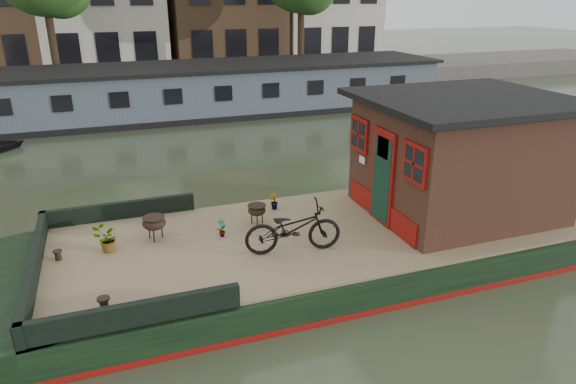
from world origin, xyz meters
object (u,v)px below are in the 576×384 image
object	(u,v)px
potted_plant_a	(222,228)
brazier_rear	(155,228)
bicycle	(293,228)
brazier_front	(257,215)
cabin	(460,155)

from	to	relation	value
potted_plant_a	brazier_rear	xyz separation A→B (m)	(-1.20, 0.30, 0.05)
bicycle	potted_plant_a	distance (m)	1.49
potted_plant_a	brazier_rear	distance (m)	1.24
brazier_rear	potted_plant_a	bearing A→B (deg)	-14.19
potted_plant_a	brazier_front	world-z (taller)	brazier_front
bicycle	potted_plant_a	bearing A→B (deg)	54.80
cabin	bicycle	distance (m)	3.98
cabin	brazier_front	world-z (taller)	cabin
potted_plant_a	brazier_front	bearing A→B (deg)	21.10
brazier_front	brazier_rear	distance (m)	1.98
potted_plant_a	cabin	bearing A→B (deg)	-4.60
bicycle	brazier_front	bearing A→B (deg)	20.18
potted_plant_a	brazier_front	size ratio (longest dim) A/B	0.87
brazier_front	potted_plant_a	bearing A→B (deg)	-158.90
cabin	brazier_rear	bearing A→B (deg)	173.49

